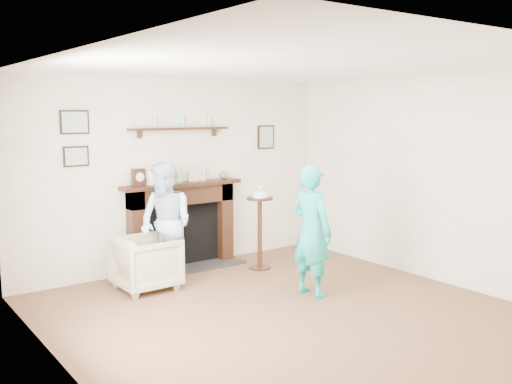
% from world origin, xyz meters
% --- Properties ---
extents(ground, '(5.00, 5.00, 0.00)m').
position_xyz_m(ground, '(0.00, 0.00, 0.00)').
color(ground, brown).
rests_on(ground, ground).
extents(room_shell, '(4.54, 5.02, 2.52)m').
position_xyz_m(room_shell, '(-0.00, 0.69, 1.62)').
color(room_shell, beige).
rests_on(room_shell, ground).
extents(armchair, '(0.70, 0.68, 0.63)m').
position_xyz_m(armchair, '(-0.80, 1.83, 0.00)').
color(armchair, '#C7B194').
rests_on(armchair, ground).
extents(man, '(0.76, 0.86, 1.48)m').
position_xyz_m(man, '(-0.49, 1.90, 0.00)').
color(man, silver).
rests_on(man, ground).
extents(woman, '(0.42, 0.58, 1.49)m').
position_xyz_m(woman, '(0.62, 0.53, 0.00)').
color(woman, '#1EABA5').
rests_on(woman, ground).
extents(pedestal_table, '(0.34, 0.34, 1.10)m').
position_xyz_m(pedestal_table, '(0.80, 1.75, 0.68)').
color(pedestal_table, black).
rests_on(pedestal_table, ground).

